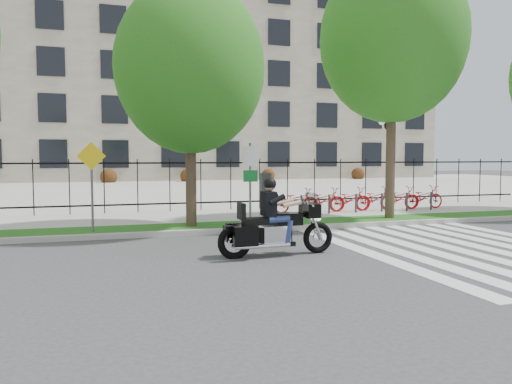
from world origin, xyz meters
name	(u,v)px	position (x,y,z in m)	size (l,w,h in m)	color
ground	(283,261)	(0.00, 0.00, 0.00)	(120.00, 120.00, 0.00)	#353537
curb	(234,231)	(0.00, 4.10, 0.07)	(60.00, 0.20, 0.15)	#A3A09A
grass_verge	(227,227)	(0.00, 4.95, 0.07)	(60.00, 1.50, 0.15)	#195615
sidewalk	(210,217)	(0.00, 7.45, 0.07)	(60.00, 3.50, 0.15)	#AAA89F
plaza	(158,189)	(0.00, 25.00, 0.05)	(80.00, 34.00, 0.10)	#AAA89F
crosswalk_stripes	(469,248)	(4.83, 0.00, 0.01)	(5.70, 8.00, 0.01)	silver
iron_fence	(201,185)	(0.00, 9.20, 1.15)	(30.00, 0.06, 2.00)	black
office_building	(136,84)	(0.00, 44.92, 9.97)	(60.00, 21.90, 20.15)	gray
lamp_post_right	(388,137)	(10.00, 12.00, 3.21)	(1.06, 0.70, 4.25)	black
street_tree_1	(190,68)	(-1.12, 4.95, 4.86)	(4.44, 4.44, 7.27)	#33221C
street_tree_2	(393,39)	(5.72, 4.95, 6.17)	(4.88, 4.88, 8.84)	#33221C
bike_share_station	(361,199)	(5.85, 7.20, 0.62)	(7.75, 0.85, 1.50)	#2D2D33
sign_pole_regulatory	(250,173)	(0.64, 4.58, 1.74)	(0.50, 0.09, 2.50)	#59595B
sign_pole_warning	(92,174)	(-3.94, 4.58, 1.74)	(0.78, 0.09, 2.49)	#59595B
motorcycle_rider	(276,224)	(0.05, 0.57, 0.71)	(2.76, 0.82, 2.13)	black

